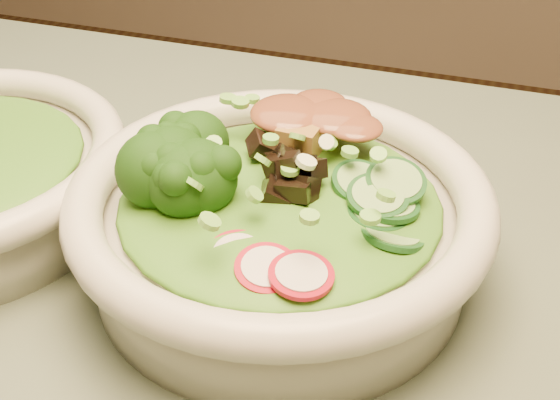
% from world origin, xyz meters
% --- Properties ---
extents(salad_bowl, '(0.26, 0.26, 0.07)m').
position_xyz_m(salad_bowl, '(0.14, 0.09, 0.79)').
color(salad_bowl, beige).
rests_on(salad_bowl, dining_table).
extents(lettuce_bed, '(0.20, 0.20, 0.02)m').
position_xyz_m(lettuce_bed, '(0.14, 0.09, 0.81)').
color(lettuce_bed, '#226214').
rests_on(lettuce_bed, salad_bowl).
extents(broccoli_florets, '(0.10, 0.09, 0.04)m').
position_xyz_m(broccoli_florets, '(0.08, 0.08, 0.82)').
color(broccoli_florets, black).
rests_on(broccoli_florets, salad_bowl).
extents(radish_slices, '(0.11, 0.08, 0.02)m').
position_xyz_m(radish_slices, '(0.14, 0.02, 0.81)').
color(radish_slices, maroon).
rests_on(radish_slices, salad_bowl).
extents(cucumber_slices, '(0.09, 0.09, 0.03)m').
position_xyz_m(cucumber_slices, '(0.20, 0.09, 0.82)').
color(cucumber_slices, '#85BC68').
rests_on(cucumber_slices, salad_bowl).
extents(mushroom_heap, '(0.09, 0.09, 0.04)m').
position_xyz_m(mushroom_heap, '(0.14, 0.10, 0.82)').
color(mushroom_heap, black).
rests_on(mushroom_heap, salad_bowl).
extents(tofu_cubes, '(0.10, 0.09, 0.03)m').
position_xyz_m(tofu_cubes, '(0.14, 0.15, 0.82)').
color(tofu_cubes, olive).
rests_on(tofu_cubes, salad_bowl).
extents(peanut_sauce, '(0.07, 0.05, 0.02)m').
position_xyz_m(peanut_sauce, '(0.14, 0.15, 0.83)').
color(peanut_sauce, brown).
rests_on(peanut_sauce, tofu_cubes).
extents(scallion_garnish, '(0.19, 0.19, 0.02)m').
position_xyz_m(scallion_garnish, '(0.14, 0.09, 0.83)').
color(scallion_garnish, '#70BC42').
rests_on(scallion_garnish, salad_bowl).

